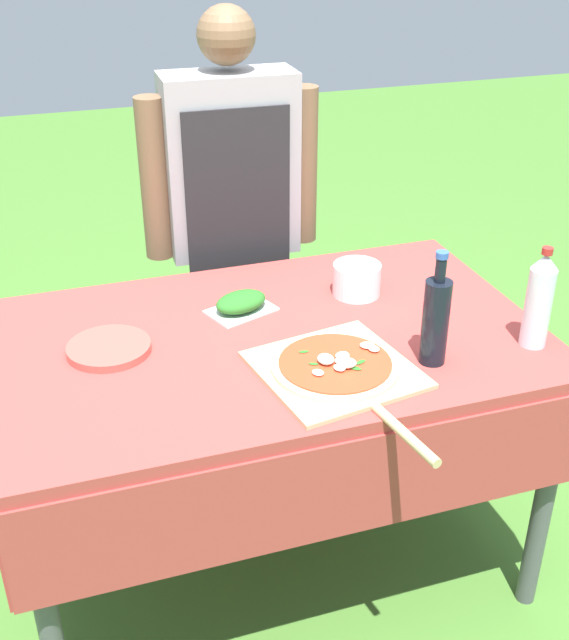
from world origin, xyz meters
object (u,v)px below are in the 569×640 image
prep_table (271,367)px  water_bottle (539,300)px  plate_stack (109,348)px  mixing_tub (357,279)px  person_cook (232,209)px  oil_bottle (436,319)px  herb_container (241,303)px  pizza_on_peel (338,369)px

prep_table → water_bottle: size_ratio=5.31×
plate_stack → mixing_tub: bearing=8.2°
person_cook → water_bottle: (0.58, -0.92, 0.02)m
oil_bottle → herb_container: bearing=133.4°
person_cook → oil_bottle: bearing=108.7°
herb_container → prep_table: bearing=-75.8°
water_bottle → herb_container: (-0.69, 0.42, -0.10)m
oil_bottle → water_bottle: size_ratio=1.10×
oil_bottle → plate_stack: bearing=158.5°
prep_table → mixing_tub: mixing_tub is taller
oil_bottle → mixing_tub: size_ratio=2.15×
person_cook → herb_container: (-0.11, -0.50, -0.09)m
prep_table → plate_stack: plate_stack is taller
person_cook → water_bottle: bearing=123.6°
plate_stack → oil_bottle: bearing=-21.5°
mixing_tub → herb_container: bearing=-179.9°
prep_table → plate_stack: 0.44m
water_bottle → plate_stack: water_bottle is taller
oil_bottle → mixing_tub: bearing=94.9°
water_bottle → plate_stack: 1.12m
person_cook → pizza_on_peel: person_cook is taller
mixing_tub → plate_stack: size_ratio=0.64×
water_bottle → mixing_tub: 0.54m
person_cook → pizza_on_peel: 0.90m
pizza_on_peel → mixing_tub: (0.22, 0.40, 0.03)m
mixing_tub → water_bottle: bearing=-51.8°
herb_container → plate_stack: (-0.39, -0.11, -0.02)m
prep_table → pizza_on_peel: pizza_on_peel is taller
prep_table → herb_container: size_ratio=6.87×
mixing_tub → prep_table: bearing=-153.4°
pizza_on_peel → water_bottle: bearing=-12.0°
oil_bottle → mixing_tub: (-0.04, 0.41, -0.07)m
prep_table → oil_bottle: size_ratio=4.84×
person_cook → mixing_tub: bearing=117.8°
person_cook → oil_bottle: person_cook is taller
herb_container → plate_stack: herb_container is taller
person_cook → plate_stack: 0.79m
water_bottle → plate_stack: bearing=163.7°
oil_bottle → water_bottle: bearing=-1.0°
herb_container → mixing_tub: size_ratio=1.52×
prep_table → person_cook: bearing=83.9°
person_cook → herb_container: size_ratio=7.35×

